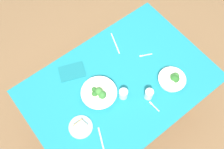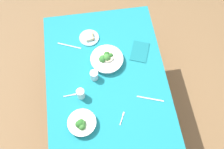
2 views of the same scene
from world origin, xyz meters
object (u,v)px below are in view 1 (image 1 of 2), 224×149
Objects in this scene: fork_by_near_bowl at (154,106)px; table_knife_left at (115,43)px; fork_by_far_bowl at (145,55)px; broccoli_bowl_far at (173,79)px; water_glass_side at (149,94)px; table_knife_right at (102,142)px; broccoli_bowl_near at (99,93)px; water_glass_center at (123,94)px; napkin_folded_upper at (72,72)px; bread_side_plate at (81,127)px.

fork_by_near_bowl is 0.64m from table_knife_left.
table_knife_left is (0.12, -0.25, -0.00)m from fork_by_far_bowl.
broccoli_bowl_far is 0.24m from water_glass_side.
water_glass_side is 0.50m from table_knife_right.
broccoli_bowl_far is 0.79× the size of broccoli_bowl_near.
broccoli_bowl_far reaches higher than water_glass_center.
water_glass_center is 0.81× the size of fork_by_far_bowl.
water_glass_side is 0.90× the size of fork_by_near_bowl.
broccoli_bowl_near is 1.28× the size of table_knife_left.
broccoli_bowl_far is at bearing 136.07° from napkin_folded_upper.
water_glass_center reaches higher than fork_by_far_bowl.
water_glass_center is 0.19m from water_glass_side.
bread_side_plate is 0.47m from napkin_folded_upper.
water_glass_side is 0.46× the size of napkin_folded_upper.
broccoli_bowl_near is 0.38m from water_glass_side.
broccoli_bowl_near is 0.37m from table_knife_right.
bread_side_plate is at bearing 63.73° from napkin_folded_upper.
fork_by_near_bowl and table_knife_left have the same top height.
table_knife_right is (-0.06, 0.18, -0.01)m from bread_side_plate.
napkin_folded_upper is at bearing 23.95° from fork_by_near_bowl.
napkin_folded_upper is at bearing -116.27° from bread_side_plate.
fork_by_near_bowl is (0.26, 0.07, -0.03)m from broccoli_bowl_far.
broccoli_bowl_far reaches higher than bread_side_plate.
broccoli_bowl_near is at bearing -26.37° from broccoli_bowl_far.
broccoli_bowl_far is 2.58× the size of water_glass_center.
fork_by_far_bowl is at bearing -167.57° from bread_side_plate.
table_knife_left is (-0.10, -0.54, -0.04)m from water_glass_side.
bread_side_plate is at bearing 40.81° from table_knife_right.
water_glass_side is 0.37m from fork_by_far_bowl.
napkin_folded_upper reaches higher than fork_by_near_bowl.
water_glass_side reaches higher than water_glass_center.
bread_side_plate reaches higher than table_knife_left.
water_glass_center is (-0.14, 0.12, 0.01)m from broccoli_bowl_near.
bread_side_plate is (0.26, 0.12, -0.02)m from broccoli_bowl_near.
broccoli_bowl_near is 2.66× the size of fork_by_far_bowl.
broccoli_bowl_near is 3.28× the size of water_glass_center.
fork_by_near_bowl is at bearing 122.22° from water_glass_center.
table_knife_right is at bearing 6.78° from water_glass_side.
fork_by_far_bowl is 0.48× the size of table_knife_right.
water_glass_side is 0.43× the size of table_knife_left.
table_knife_left is 1.06× the size of napkin_folded_upper.
water_glass_center is (0.39, -0.14, 0.01)m from broccoli_bowl_far.
water_glass_center is at bearing -38.88° from table_knife_right.
fork_by_far_bowl and fork_by_near_bowl have the same top height.
bread_side_plate is 0.56m from water_glass_side.
water_glass_center is at bearing -19.72° from broccoli_bowl_far.
fork_by_near_bowl is (-0.27, 0.33, -0.03)m from broccoli_bowl_near.
table_knife_right is at bearing 56.41° from broccoli_bowl_near.
broccoli_bowl_near is at bearing -40.17° from water_glass_side.
napkin_folded_upper is (0.19, -0.42, -0.04)m from water_glass_center.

